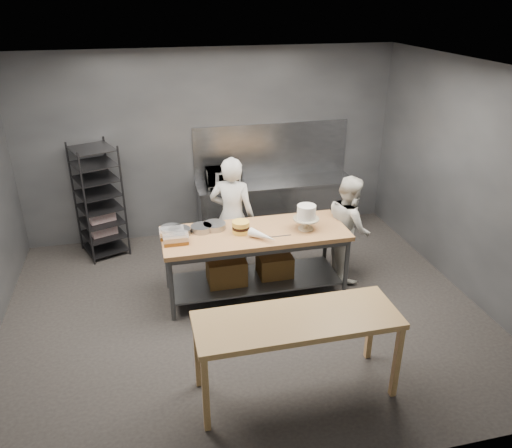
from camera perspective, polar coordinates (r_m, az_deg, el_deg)
The scene contains 16 objects.
ground at distance 6.53m, azimuth -1.27°, elevation -9.93°, with size 6.00×6.00×0.00m, color black.
back_wall at distance 8.12m, azimuth -5.14°, elevation 8.96°, with size 6.00×0.04×3.00m, color #4C4F54.
work_table at distance 6.61m, azimuth -0.47°, elevation -3.56°, with size 2.40×0.90×0.92m.
near_counter at distance 4.94m, azimuth 4.72°, elevation -11.44°, with size 2.00×0.70×0.90m.
back_counter at distance 8.38m, azimuth 2.24°, elevation 1.93°, with size 2.60×0.60×0.90m.
splashback_panel at distance 8.34m, azimuth 1.80°, elevation 8.41°, with size 2.60×0.02×0.90m, color slate.
speed_rack at distance 7.91m, azimuth -17.48°, elevation 2.48°, with size 0.79×0.82×1.75m.
chef_behind at distance 7.02m, azimuth -2.74°, elevation 0.88°, with size 0.63×0.42×1.74m, color silver.
chef_right at distance 7.09m, azimuth 10.52°, elevation -0.36°, with size 0.73×0.57×1.50m, color silver.
microwave at distance 7.98m, azimuth -3.75°, elevation 5.31°, with size 0.54×0.37×0.30m, color black.
frosted_cake_stand at distance 6.46m, azimuth 5.77°, elevation 1.12°, with size 0.34×0.34×0.33m.
layer_cake at distance 6.39m, azimuth -1.75°, elevation -0.36°, with size 0.22×0.22×0.16m.
cake_pans at distance 6.49m, azimuth -7.21°, elevation -0.53°, with size 0.85×0.35×0.07m.
piping_bag at distance 6.21m, azimuth 0.78°, elevation -1.36°, with size 0.12×0.12×0.38m, color white.
offset_spatula at distance 6.31m, azimuth 2.00°, elevation -1.45°, with size 0.36×0.02×0.02m.
pastry_clamshells at distance 6.30m, azimuth -9.38°, elevation -1.36°, with size 0.34×0.39×0.11m.
Camera 1 is at (-1.09, -5.23, 3.75)m, focal length 35.00 mm.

